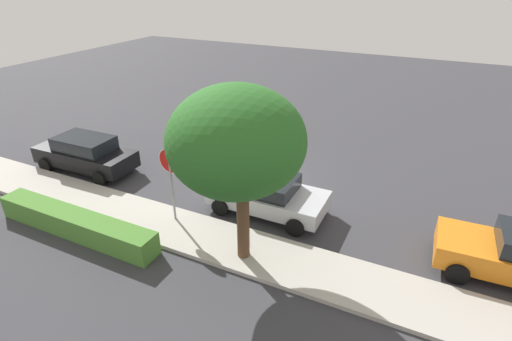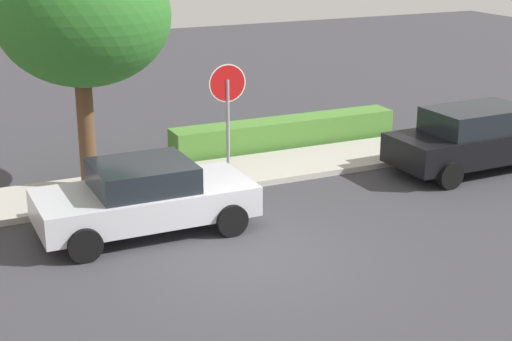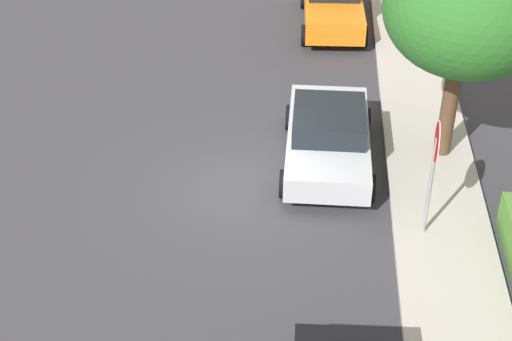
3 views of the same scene
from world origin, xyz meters
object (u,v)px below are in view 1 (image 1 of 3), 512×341
at_px(parked_car_black, 85,153).
at_px(street_tree_near_corner, 236,142).
at_px(parked_car_silver, 268,194).
at_px(stop_sign, 170,172).

bearing_deg(parked_car_black, street_tree_near_corner, 164.65).
distance_m(parked_car_silver, street_tree_near_corner, 4.28).
xyz_separation_m(stop_sign, parked_car_silver, (-2.64, -2.03, -1.24)).
bearing_deg(stop_sign, parked_car_silver, -142.49).
bearing_deg(parked_car_black, parked_car_silver, -177.28).
bearing_deg(street_tree_near_corner, parked_car_black, -15.35).
relative_size(parked_car_silver, street_tree_near_corner, 0.78).
height_order(parked_car_black, street_tree_near_corner, street_tree_near_corner).
bearing_deg(street_tree_near_corner, parked_car_silver, -83.45).
bearing_deg(stop_sign, street_tree_near_corner, 164.74).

